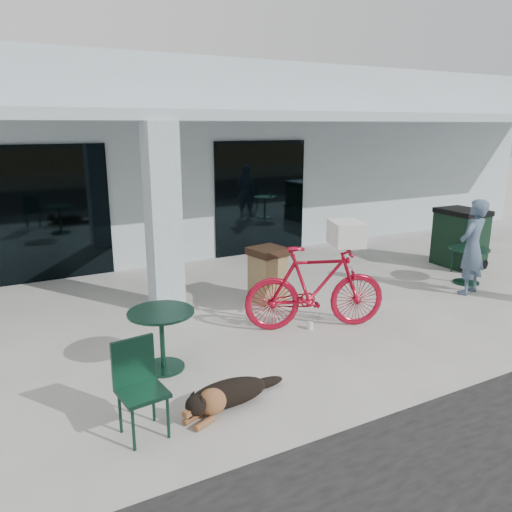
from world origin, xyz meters
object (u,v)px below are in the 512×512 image
cafe_chair_near (142,391)px  wheeled_bin (460,238)px  cafe_table_near (162,340)px  person (472,247)px  dog (229,392)px  cafe_table_far (468,266)px  cafe_chair_far_b (465,247)px  trash_receptacle (268,275)px  bicycle (315,288)px

cafe_chair_near → wheeled_bin: wheeled_bin is taller
cafe_table_near → person: size_ratio=0.48×
dog → cafe_table_far: size_ratio=1.40×
cafe_chair_far_b → trash_receptacle: bearing=-124.4°
cafe_table_far → person: size_ratio=0.43×
dog → wheeled_bin: wheeled_bin is taller
dog → trash_receptacle: (2.09, 2.80, 0.31)m
cafe_table_near → wheeled_bin: (7.34, 1.60, 0.24)m
bicycle → dog: bearing=142.9°
dog → cafe_chair_far_b: bearing=-2.5°
cafe_table_far → trash_receptacle: trash_receptacle is taller
dog → cafe_chair_near: size_ratio=1.08×
dog → cafe_chair_far_b: size_ratio=1.01×
cafe_table_near → cafe_chair_near: bearing=-115.5°
cafe_table_far → person: 0.84m
cafe_chair_near → bicycle: bearing=19.0°
cafe_chair_far_b → wheeled_bin: size_ratio=0.83×
cafe_table_far → wheeled_bin: wheeled_bin is taller
person → cafe_table_near: bearing=-12.8°
dog → wheeled_bin: (6.98, 2.81, 0.46)m
cafe_table_far → cafe_chair_far_b: cafe_chair_far_b is taller
person → cafe_chair_far_b: bearing=-151.7°
person → cafe_chair_near: bearing=-2.0°
trash_receptacle → bicycle: bearing=-88.4°
cafe_chair_near → cafe_chair_far_b: bearing=11.7°
wheeled_bin → dog: bearing=-156.3°
cafe_table_far → trash_receptacle: size_ratio=0.78×
cafe_chair_far_b → wheeled_bin: (0.24, 0.34, 0.11)m
cafe_chair_far_b → person: size_ratio=0.60×
bicycle → wheeled_bin: 5.05m
bicycle → cafe_table_near: bicycle is taller
cafe_table_near → person: 5.98m
person → dog: bearing=-0.6°
dog → cafe_table_near: (-0.36, 1.21, 0.22)m
person → bicycle: bearing=-14.7°
cafe_table_near → trash_receptacle: size_ratio=0.86×
dog → person: size_ratio=0.60×
cafe_chair_near → trash_receptacle: bearing=36.7°
person → wheeled_bin: 1.99m
bicycle → dog: (-2.12, -1.40, -0.48)m
cafe_table_far → cafe_table_near: bearing=-174.5°
bicycle → cafe_table_far: 4.00m
cafe_table_near → cafe_chair_near: size_ratio=0.85×
cafe_chair_near → wheeled_bin: (7.96, 2.89, 0.14)m
cafe_table_near → bicycle: bearing=4.4°
bicycle → cafe_chair_near: 3.45m
cafe_chair_near → trash_receptacle: size_ratio=1.01×
cafe_table_near → dog: bearing=-73.2°
cafe_chair_near → trash_receptacle: (3.07, 2.88, -0.00)m
cafe_chair_near → person: bearing=6.2°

